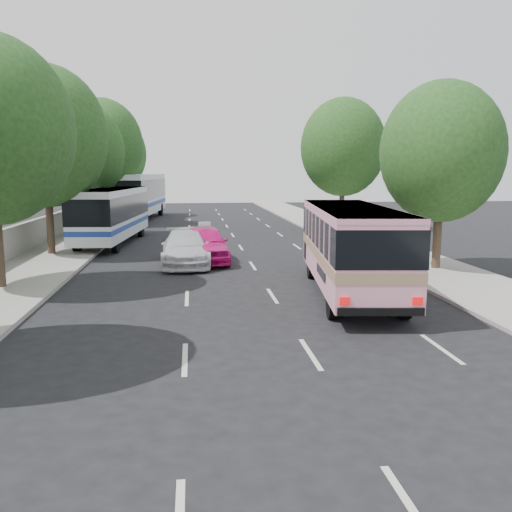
{
  "coord_description": "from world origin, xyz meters",
  "views": [
    {
      "loc": [
        -1.68,
        -13.86,
        4.2
      ],
      "look_at": [
        0.28,
        2.68,
        1.6
      ],
      "focal_mm": 38.0,
      "sensor_mm": 36.0,
      "label": 1
    }
  ],
  "objects": [
    {
      "name": "tree_left_d",
      "position": [
        -8.52,
        21.94,
        5.63
      ],
      "size": [
        5.52,
        5.52,
        8.6
      ],
      "color": "#38281E",
      "rests_on": "ground"
    },
    {
      "name": "tree_left_f",
      "position": [
        -8.62,
        37.94,
        6.0
      ],
      "size": [
        5.88,
        5.88,
        9.16
      ],
      "color": "#38281E",
      "rests_on": "ground"
    },
    {
      "name": "tour_coach_rear",
      "position": [
        -6.3,
        35.0,
        2.39
      ],
      "size": [
        4.03,
        13.47,
        3.97
      ],
      "rotation": [
        0.0,
        0.0,
        -0.09
      ],
      "color": "silver",
      "rests_on": "ground"
    },
    {
      "name": "pink_taxi",
      "position": [
        -1.1,
        11.37,
        0.85
      ],
      "size": [
        2.3,
        5.09,
        1.7
      ],
      "primitive_type": "imported",
      "rotation": [
        0.0,
        0.0,
        0.06
      ],
      "color": "#E1137E",
      "rests_on": "ground"
    },
    {
      "name": "tree_left_c",
      "position": [
        -8.62,
        13.94,
        6.12
      ],
      "size": [
        6.0,
        6.0,
        9.35
      ],
      "color": "#38281E",
      "rests_on": "ground"
    },
    {
      "name": "tree_right_far",
      "position": [
        9.08,
        23.94,
        6.12
      ],
      "size": [
        6.0,
        6.0,
        9.35
      ],
      "color": "#38281E",
      "rests_on": "ground"
    },
    {
      "name": "sidewalk_right",
      "position": [
        8.5,
        20.0,
        0.06
      ],
      "size": [
        4.0,
        90.0,
        0.12
      ],
      "primitive_type": "cube",
      "color": "#9E998E",
      "rests_on": "ground"
    },
    {
      "name": "tour_coach_front",
      "position": [
        -6.3,
        18.54,
        1.94
      ],
      "size": [
        3.28,
        10.93,
        3.22
      ],
      "rotation": [
        0.0,
        0.0,
        -0.09
      ],
      "color": "silver",
      "rests_on": "ground"
    },
    {
      "name": "white_pickup",
      "position": [
        -2.0,
        10.69,
        0.76
      ],
      "size": [
        2.22,
        5.27,
        1.52
      ],
      "primitive_type": "imported",
      "rotation": [
        0.0,
        0.0,
        0.02
      ],
      "color": "silver",
      "rests_on": "ground"
    },
    {
      "name": "ground",
      "position": [
        0.0,
        0.0,
        0.0
      ],
      "size": [
        120.0,
        120.0,
        0.0
      ],
      "primitive_type": "plane",
      "color": "black",
      "rests_on": "ground"
    },
    {
      "name": "sidewalk_left",
      "position": [
        -8.5,
        20.0,
        0.07
      ],
      "size": [
        4.0,
        90.0,
        0.15
      ],
      "primitive_type": "cube",
      "color": "#9E998E",
      "rests_on": "ground"
    },
    {
      "name": "tree_right_near",
      "position": [
        8.78,
        7.94,
        5.2
      ],
      "size": [
        5.1,
        5.1,
        7.95
      ],
      "color": "#38281E",
      "rests_on": "ground"
    },
    {
      "name": "taxi_roof_sign",
      "position": [
        -1.1,
        11.37,
        1.79
      ],
      "size": [
        0.56,
        0.21,
        0.18
      ],
      "primitive_type": "cube",
      "rotation": [
        0.0,
        0.0,
        0.06
      ],
      "color": "silver",
      "rests_on": "pink_taxi"
    },
    {
      "name": "tree_left_e",
      "position": [
        -8.42,
        29.94,
        6.43
      ],
      "size": [
        6.3,
        6.3,
        9.82
      ],
      "color": "#38281E",
      "rests_on": "ground"
    },
    {
      "name": "pink_bus",
      "position": [
        3.7,
        4.0,
        1.88
      ],
      "size": [
        3.51,
        9.68,
        3.02
      ],
      "rotation": [
        0.0,
        0.0,
        -0.12
      ],
      "color": "pink",
      "rests_on": "ground"
    },
    {
      "name": "low_wall",
      "position": [
        -10.3,
        20.0,
        0.9
      ],
      "size": [
        0.3,
        90.0,
        1.5
      ],
      "primitive_type": "cube",
      "color": "#9E998E",
      "rests_on": "sidewalk_left"
    }
  ]
}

